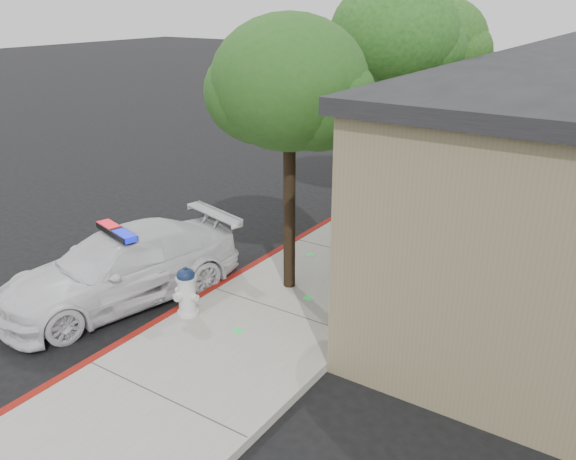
# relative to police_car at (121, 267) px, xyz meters

# --- Properties ---
(ground) EXTENTS (120.00, 120.00, 0.00)m
(ground) POSITION_rel_police_car_xyz_m (1.25, 1.10, -0.68)
(ground) COLOR black
(ground) RESTS_ON ground
(sidewalk) EXTENTS (3.20, 60.00, 0.15)m
(sidewalk) POSITION_rel_police_car_xyz_m (2.85, 4.10, -0.61)
(sidewalk) COLOR gray
(sidewalk) RESTS_ON ground
(red_curb) EXTENTS (0.14, 60.00, 0.16)m
(red_curb) POSITION_rel_police_car_xyz_m (1.31, 4.10, -0.60)
(red_curb) COLOR maroon
(red_curb) RESTS_ON ground
(police_car) EXTENTS (3.06, 5.01, 1.48)m
(police_car) POSITION_rel_police_car_xyz_m (0.00, 0.00, 0.00)
(police_car) COLOR white
(police_car) RESTS_ON ground
(fire_hydrant) EXTENTS (0.52, 0.45, 0.92)m
(fire_hydrant) POSITION_rel_police_car_xyz_m (1.60, 0.07, -0.07)
(fire_hydrant) COLOR white
(fire_hydrant) RESTS_ON sidewalk
(street_tree_near) EXTENTS (3.02, 2.78, 5.09)m
(street_tree_near) POSITION_rel_police_car_xyz_m (2.50, 2.01, 3.26)
(street_tree_near) COLOR black
(street_tree_near) RESTS_ON sidewalk
(street_tree_mid) EXTENTS (3.10, 3.08, 5.78)m
(street_tree_mid) POSITION_rel_police_car_xyz_m (2.35, 6.67, 3.82)
(street_tree_mid) COLOR black
(street_tree_mid) RESTS_ON sidewalk
(street_tree_far) EXTENTS (3.11, 2.84, 5.38)m
(street_tree_far) POSITION_rel_police_car_xyz_m (1.97, 10.58, 3.51)
(street_tree_far) COLOR black
(street_tree_far) RESTS_ON sidewalk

